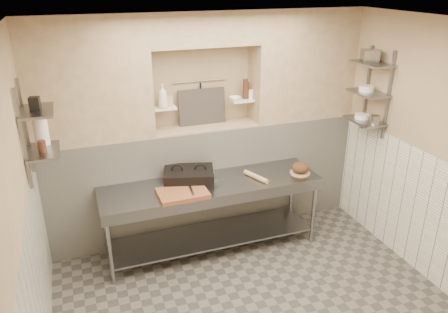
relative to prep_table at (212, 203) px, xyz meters
name	(u,v)px	position (x,y,z in m)	size (l,w,h in m)	color
floor	(258,313)	(0.10, -1.18, -0.69)	(4.00, 3.90, 0.10)	#58534E
ceiling	(270,19)	(0.10, -1.18, 2.21)	(4.00, 3.90, 0.10)	silver
wall_left	(15,229)	(-1.95, -1.18, 0.76)	(0.10, 3.90, 2.80)	tan
wall_right	(442,157)	(2.15, -1.18, 0.76)	(0.10, 3.90, 2.80)	tan
wall_back	(199,122)	(0.10, 0.82, 0.76)	(4.00, 0.10, 2.80)	tan
backwall_lower	(206,178)	(0.10, 0.57, 0.06)	(4.00, 0.40, 1.40)	silver
alcove_sill	(205,127)	(0.10, 0.57, 0.77)	(1.30, 0.40, 0.02)	tan
backwall_pillar_left	(88,80)	(-1.22, 0.57, 1.46)	(1.35, 0.40, 1.40)	tan
backwall_pillar_right	(303,64)	(1.43, 0.57, 1.46)	(1.35, 0.40, 1.40)	tan
backwall_header	(203,28)	(0.10, 0.57, 1.96)	(1.30, 0.40, 0.40)	tan
wainscot_left	(38,301)	(-1.89, -1.18, 0.06)	(0.02, 3.90, 1.40)	silver
wainscot_right	(425,216)	(2.09, -1.18, 0.06)	(0.02, 3.90, 1.40)	silver
alcove_shelf_left	(164,108)	(-0.40, 0.57, 1.06)	(0.28, 0.16, 0.03)	white
alcove_shelf_right	(242,100)	(0.60, 0.57, 1.06)	(0.28, 0.16, 0.03)	white
utensil_rail	(200,81)	(0.10, 0.74, 1.31)	(0.02, 0.02, 0.70)	gray
hanging_steel	(201,95)	(0.10, 0.72, 1.14)	(0.02, 0.02, 0.30)	black
splash_panel	(202,107)	(0.10, 0.67, 1.00)	(0.60, 0.02, 0.45)	#383330
shelf_rail_left_a	(26,127)	(-1.87, 0.07, 1.16)	(0.03, 0.03, 0.95)	slate
shelf_rail_left_b	(23,140)	(-1.87, -0.33, 1.16)	(0.03, 0.03, 0.95)	slate
wall_shelf_left_lower	(43,151)	(-1.74, -0.13, 0.96)	(0.30, 0.50, 0.03)	slate
wall_shelf_left_upper	(36,111)	(-1.74, -0.13, 1.36)	(0.30, 0.50, 0.03)	slate
shelf_rail_right_a	(367,88)	(2.08, 0.07, 1.21)	(0.03, 0.03, 1.05)	slate
shelf_rail_right_b	(388,96)	(2.08, -0.33, 1.21)	(0.03, 0.03, 1.05)	slate
wall_shelf_right_lower	(364,121)	(1.94, -0.13, 0.86)	(0.30, 0.50, 0.03)	slate
wall_shelf_right_mid	(368,93)	(1.94, -0.13, 1.21)	(0.30, 0.50, 0.03)	slate
wall_shelf_right_upper	(372,64)	(1.94, -0.13, 1.56)	(0.30, 0.50, 0.03)	slate
prep_table	(212,203)	(0.00, 0.00, 0.00)	(2.60, 0.70, 0.90)	gray
panini_press	(189,176)	(-0.24, 0.14, 0.34)	(0.66, 0.55, 0.16)	black
cutting_board	(183,193)	(-0.39, -0.16, 0.28)	(0.55, 0.38, 0.05)	brown
knife_blade	(211,182)	(-0.03, -0.05, 0.31)	(0.27, 0.03, 0.01)	gray
tongs	(191,189)	(-0.30, -0.17, 0.32)	(0.03, 0.03, 0.29)	gray
mixing_bowl	(205,173)	(0.00, 0.26, 0.28)	(0.20, 0.20, 0.05)	white
rolling_pin	(256,177)	(0.54, -0.05, 0.29)	(0.06, 0.06, 0.37)	#C7B087
bread_board	(300,173)	(1.11, -0.10, 0.26)	(0.25, 0.25, 0.01)	#C7B087
bread_loaf	(300,168)	(1.11, -0.10, 0.34)	(0.21, 0.21, 0.13)	#4C2D19
bottle_soap	(163,96)	(-0.41, 0.53, 1.21)	(0.11, 0.11, 0.28)	white
jar_alcove	(168,101)	(-0.33, 0.60, 1.14)	(0.09, 0.09, 0.13)	tan
bowl_alcove	(235,99)	(0.50, 0.56, 1.09)	(0.15, 0.15, 0.05)	white
condiment_a	(247,91)	(0.67, 0.59, 1.18)	(0.06, 0.06, 0.21)	#3F2215
condiment_b	(245,89)	(0.65, 0.59, 1.20)	(0.06, 0.06, 0.25)	#3F2215
condiment_c	(251,94)	(0.72, 0.57, 1.13)	(0.07, 0.07, 0.11)	white
jug_left	(41,131)	(-1.74, 0.03, 1.11)	(0.14, 0.14, 0.27)	white
jar_left	(42,146)	(-1.74, -0.19, 1.03)	(0.08, 0.08, 0.11)	#3F2215
box_left_upper	(35,104)	(-1.74, -0.16, 1.43)	(0.09, 0.09, 0.13)	black
bowl_right	(362,116)	(1.94, -0.08, 0.90)	(0.18, 0.18, 0.05)	white
canister_right	(375,120)	(1.94, -0.32, 0.92)	(0.11, 0.11, 0.11)	gray
bowl_right_mid	(366,88)	(1.94, -0.09, 1.25)	(0.18, 0.18, 0.07)	white
basket_right	(370,56)	(1.94, -0.08, 1.64)	(0.18, 0.22, 0.14)	gray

